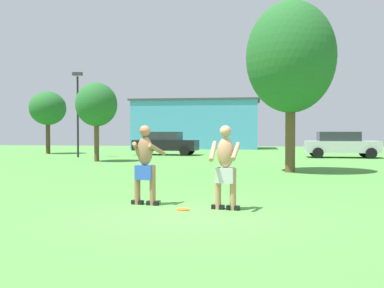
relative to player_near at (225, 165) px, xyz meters
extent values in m
plane|color=#4C8E3D|center=(-0.65, -0.68, -0.90)|extent=(80.00, 80.00, 0.00)
cube|color=black|center=(0.15, -0.02, -0.85)|extent=(0.28, 0.16, 0.09)
cylinder|color=tan|center=(0.15, -0.02, -0.47)|extent=(0.13, 0.13, 0.84)
cube|color=black|center=(-0.15, 0.04, -0.85)|extent=(0.28, 0.16, 0.09)
cylinder|color=tan|center=(-0.15, 0.04, -0.47)|extent=(0.13, 0.13, 0.84)
cube|color=#B7B7BC|center=(0.00, 0.01, -0.20)|extent=(0.40, 0.31, 0.30)
ellipsoid|color=tan|center=(0.00, 0.01, 0.26)|extent=(0.38, 0.28, 0.61)
cylinder|color=tan|center=(0.21, -0.14, 0.29)|extent=(0.18, 0.56, 0.36)
cylinder|color=tan|center=(-0.25, -0.05, 0.29)|extent=(0.13, 0.53, 0.40)
sphere|color=tan|center=(0.00, 0.01, 0.68)|extent=(0.23, 0.23, 0.23)
cube|color=black|center=(-1.92, 0.39, -0.85)|extent=(0.28, 0.16, 0.09)
cylinder|color=#936647|center=(-1.92, 0.39, -0.47)|extent=(0.13, 0.13, 0.85)
cube|color=black|center=(-1.57, 0.32, -0.85)|extent=(0.28, 0.16, 0.09)
cylinder|color=#936647|center=(-1.57, 0.32, -0.47)|extent=(0.13, 0.13, 0.85)
cube|color=blue|center=(-1.75, 0.36, -0.20)|extent=(0.41, 0.31, 0.31)
ellipsoid|color=#936647|center=(-1.75, 0.36, 0.26)|extent=(0.39, 0.29, 0.61)
cylinder|color=#936647|center=(-1.96, 0.50, 0.29)|extent=(0.11, 0.56, 0.35)
cylinder|color=#936647|center=(-1.49, 0.41, 0.29)|extent=(0.30, 0.57, 0.29)
sphere|color=#936647|center=(-1.75, 0.36, 0.69)|extent=(0.24, 0.24, 0.24)
cone|color=red|center=(-1.75, 0.36, 0.76)|extent=(0.29, 0.29, 0.13)
cylinder|color=orange|center=(-0.84, -0.17, -0.88)|extent=(0.27, 0.27, 0.03)
cube|color=silver|center=(5.92, 18.88, -0.23)|extent=(4.34, 1.89, 0.70)
cube|color=#282D33|center=(5.72, 18.88, 0.40)|extent=(2.44, 1.64, 0.56)
cylinder|color=black|center=(7.45, 19.74, -0.58)|extent=(0.64, 0.23, 0.64)
cylinder|color=black|center=(7.41, 17.94, -0.58)|extent=(0.64, 0.23, 0.64)
cylinder|color=black|center=(4.44, 19.81, -0.58)|extent=(0.64, 0.23, 0.64)
cylinder|color=black|center=(4.40, 18.01, -0.58)|extent=(0.64, 0.23, 0.64)
cube|color=black|center=(-5.31, 20.53, -0.23)|extent=(4.42, 2.10, 0.70)
cube|color=#282D33|center=(-5.51, 20.55, 0.40)|extent=(2.52, 1.75, 0.56)
cylinder|color=black|center=(-3.75, 21.32, -0.58)|extent=(0.65, 0.27, 0.64)
cylinder|color=black|center=(-3.88, 19.53, -0.58)|extent=(0.65, 0.27, 0.64)
cylinder|color=black|center=(-6.75, 21.54, -0.58)|extent=(0.65, 0.27, 0.64)
cylinder|color=black|center=(-6.88, 19.74, -0.58)|extent=(0.65, 0.27, 0.64)
cylinder|color=black|center=(-10.18, 17.13, 1.60)|extent=(0.12, 0.12, 5.00)
cube|color=#333338|center=(-10.18, 17.13, 4.25)|extent=(0.60, 0.24, 0.20)
cube|color=#4C9ED1|center=(-4.80, 32.93, 1.33)|extent=(11.56, 5.42, 4.46)
cube|color=#3F3F44|center=(-4.80, 32.93, 3.64)|extent=(12.02, 5.64, 0.16)
cylinder|color=#4C3823|center=(-14.07, 21.07, 0.32)|extent=(0.31, 0.31, 2.43)
ellipsoid|color=#236028|center=(-14.07, 21.07, 2.39)|extent=(2.60, 2.60, 2.42)
cylinder|color=brown|center=(1.99, 8.60, 0.58)|extent=(0.38, 0.38, 2.95)
ellipsoid|color=#236028|center=(1.99, 8.60, 3.57)|extent=(3.45, 3.45, 4.31)
cylinder|color=brown|center=(-7.67, 13.58, 0.21)|extent=(0.26, 0.26, 2.21)
ellipsoid|color=#236028|center=(-7.67, 13.58, 2.13)|extent=(2.20, 2.20, 2.32)
camera|label=1|loc=(0.54, -8.78, 0.67)|focal=41.03mm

